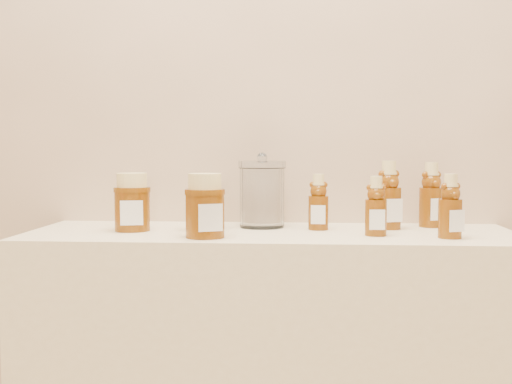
# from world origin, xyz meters

# --- Properties ---
(wall_back) EXTENTS (3.50, 0.02, 2.70)m
(wall_back) POSITION_xyz_m (0.00, 1.75, 1.35)
(wall_back) COLOR tan
(wall_back) RESTS_ON ground
(bear_bottle_back_left) EXTENTS (0.06, 0.06, 0.16)m
(bear_bottle_back_left) POSITION_xyz_m (0.12, 1.60, 0.98)
(bear_bottle_back_left) COLOR #5C2C07
(bear_bottle_back_left) RESTS_ON display_table
(bear_bottle_back_mid) EXTENTS (0.09, 0.09, 0.20)m
(bear_bottle_back_mid) POSITION_xyz_m (0.29, 1.63, 1.00)
(bear_bottle_back_mid) COLOR #5C2C07
(bear_bottle_back_mid) RESTS_ON display_table
(bear_bottle_back_right) EXTENTS (0.09, 0.09, 0.19)m
(bear_bottle_back_right) POSITION_xyz_m (0.41, 1.68, 1.00)
(bear_bottle_back_right) COLOR #5C2C07
(bear_bottle_back_right) RESTS_ON display_table
(bear_bottle_front_left) EXTENTS (0.05, 0.05, 0.16)m
(bear_bottle_front_left) POSITION_xyz_m (0.25, 1.50, 0.98)
(bear_bottle_front_left) COLOR #5C2C07
(bear_bottle_front_left) RESTS_ON display_table
(bear_bottle_front_right) EXTENTS (0.07, 0.07, 0.17)m
(bear_bottle_front_right) POSITION_xyz_m (0.41, 1.47, 0.98)
(bear_bottle_front_right) COLOR #5C2C07
(bear_bottle_front_right) RESTS_ON display_table
(honey_jar_left) EXTENTS (0.11, 0.11, 0.14)m
(honey_jar_left) POSITION_xyz_m (-0.35, 1.54, 0.97)
(honey_jar_left) COLOR #5C2C07
(honey_jar_left) RESTS_ON display_table
(honey_jar_back) EXTENTS (0.11, 0.11, 0.14)m
(honey_jar_back) POSITION_xyz_m (-0.17, 1.56, 0.97)
(honey_jar_back) COLOR #5C2C07
(honey_jar_back) RESTS_ON display_table
(honey_jar_front) EXTENTS (0.12, 0.12, 0.15)m
(honey_jar_front) POSITION_xyz_m (-0.15, 1.44, 0.97)
(honey_jar_front) COLOR #5C2C07
(honey_jar_front) RESTS_ON display_table
(glass_canister) EXTENTS (0.13, 0.13, 0.19)m
(glass_canister) POSITION_xyz_m (-0.03, 1.64, 0.99)
(glass_canister) COLOR white
(glass_canister) RESTS_ON display_table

